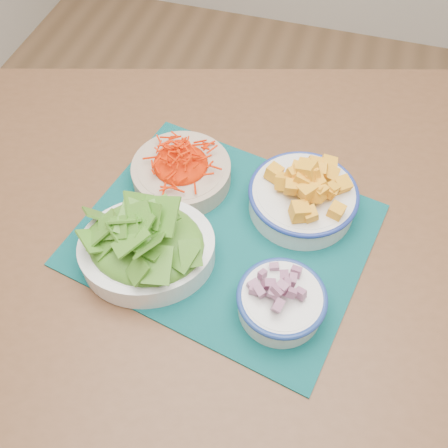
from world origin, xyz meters
name	(u,v)px	position (x,y,z in m)	size (l,w,h in m)	color
ground	(314,440)	(0.00, 0.00, 0.00)	(4.00, 4.00, 0.00)	#A1754E
table	(235,240)	(-0.29, 0.16, 0.66)	(1.50, 1.20, 0.75)	brown
placemat	(224,234)	(-0.30, 0.11, 0.75)	(0.50, 0.41, 0.00)	#043335
carrot_bowl	(181,168)	(-0.41, 0.21, 0.79)	(0.25, 0.25, 0.08)	#C4AC91
squash_bowl	(304,191)	(-0.18, 0.21, 0.80)	(0.24, 0.24, 0.10)	white
lettuce_bowl	(146,243)	(-0.41, 0.02, 0.80)	(0.29, 0.27, 0.10)	white
onion_bowl	(282,299)	(-0.17, -0.01, 0.79)	(0.16, 0.16, 0.07)	white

